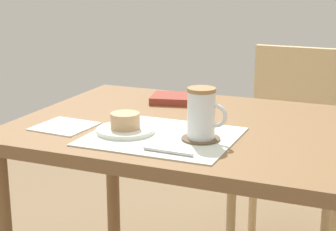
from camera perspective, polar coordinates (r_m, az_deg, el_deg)
dining_table at (r=1.64m, az=3.52°, el=-3.85°), size 1.06×0.75×0.72m
wooden_chair at (r=2.31m, az=12.54°, el=-2.78°), size 0.42×0.42×0.84m
placemat at (r=1.49m, az=-0.59°, el=-2.15°), size 0.39×0.33×0.00m
pastry_plate at (r=1.52m, az=-4.36°, el=-1.50°), size 0.16×0.16×0.01m
pastry at (r=1.52m, az=-4.38°, el=-0.52°), size 0.08×0.08×0.04m
coffee_coaster at (r=1.46m, az=3.35°, el=-2.36°), size 0.10×0.10×0.00m
coffee_mug at (r=1.44m, az=3.48°, el=0.24°), size 0.11×0.07×0.13m
teaspoon at (r=1.35m, az=0.01°, el=-3.68°), size 0.13×0.01×0.01m
paper_napkin at (r=1.61m, az=-10.47°, el=-1.09°), size 0.16×0.16×0.00m
small_book at (r=1.87m, az=1.13°, el=1.70°), size 0.20×0.16×0.02m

